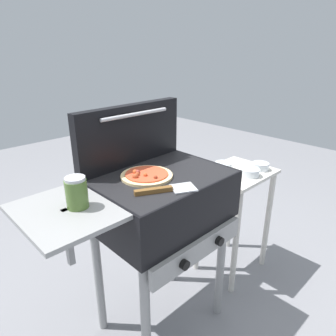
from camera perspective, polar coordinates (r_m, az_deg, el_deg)
ground_plane at (r=1.96m, az=-1.17°, el=-26.29°), size 8.00×8.00×0.00m
grill at (r=1.48m, az=-1.68°, el=-6.60°), size 0.96×0.53×0.90m
grill_lid_open at (r=1.53m, az=-6.96°, el=6.21°), size 0.63×0.09×0.30m
pizza_pepperoni at (r=1.40m, az=-4.11°, el=-1.35°), size 0.24×0.24×0.04m
sauce_jar at (r=1.17m, az=-16.73°, el=-4.43°), size 0.08×0.08×0.12m
spatula at (r=1.26m, az=-0.38°, el=-4.04°), size 0.26×0.17×0.02m
prep_table at (r=2.05m, az=12.42°, el=-5.92°), size 0.44×0.36×0.73m
topping_bowl_near at (r=1.97m, az=10.32°, el=0.35°), size 0.11×0.11×0.04m
topping_bowl_far at (r=1.90m, az=15.13°, el=-0.83°), size 0.11×0.11×0.04m
topping_bowl_middle at (r=2.02m, az=16.91°, el=0.27°), size 0.10×0.10×0.04m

